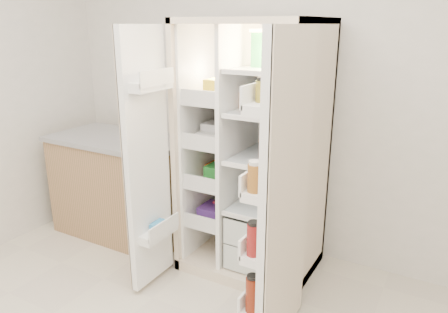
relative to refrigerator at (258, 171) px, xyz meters
The scene contains 5 objects.
wall_back 0.70m from the refrigerator, 82.77° to the left, with size 4.00×0.02×2.70m, color silver.
refrigerator is the anchor object (origin of this frame).
freezer_door 0.81m from the refrigerator, 130.40° to the right, with size 0.15×0.40×1.72m.
fridge_door 0.85m from the refrigerator, 56.26° to the right, with size 0.17×0.58×1.72m.
kitchen_counter 1.25m from the refrigerator, behind, with size 1.19×0.63×0.86m.
Camera 1 is at (1.18, -0.99, 1.76)m, focal length 34.00 mm.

